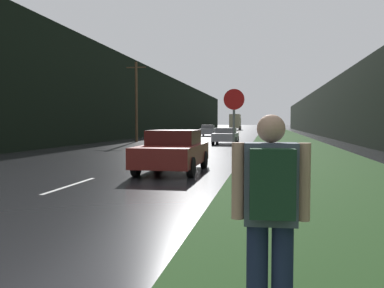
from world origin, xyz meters
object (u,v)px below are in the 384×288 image
Objects in this scene: hitchhiker_with_backpack at (271,211)px; car_passing_far at (226,136)px; car_oncoming at (208,130)px; delivery_truck at (235,122)px; stop_sign at (234,127)px; car_passing_near at (173,151)px.

hitchhiker_with_backpack is 0.43× the size of car_passing_far.
delivery_truck is (0.00, 46.20, 1.21)m from car_oncoming.
stop_sign is 3.29m from car_passing_near.
car_passing_far is 19.43m from car_oncoming.
hitchhiker_with_backpack is 0.41× the size of car_passing_near.
car_passing_far is at bearing 96.28° from stop_sign.
stop_sign is 0.33× the size of delivery_truck.
car_passing_near is 0.53× the size of delivery_truck.
stop_sign is 0.66× the size of car_oncoming.
stop_sign is 0.64× the size of car_passing_far.
stop_sign reaches higher than car_oncoming.
delivery_truck is (-4.16, 84.04, 1.20)m from car_passing_near.
car_oncoming is (-7.45, 48.53, -0.31)m from hitchhiker_with_backpack.
stop_sign reaches higher than car_passing_far.
stop_sign is at bearing 136.87° from car_passing_near.
hitchhiker_with_backpack is at bearing -85.50° from delivery_truck.
car_passing_near is at bearing 90.00° from car_passing_far.
car_passing_far is at bearing -90.00° from car_passing_near.
car_passing_near is at bearing -83.72° from car_oncoming.
car_passing_far is (-3.29, 29.55, -0.36)m from hitchhiker_with_backpack.
delivery_truck is at bearing 90.00° from car_oncoming.
stop_sign reaches higher than hitchhiker_with_backpack.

